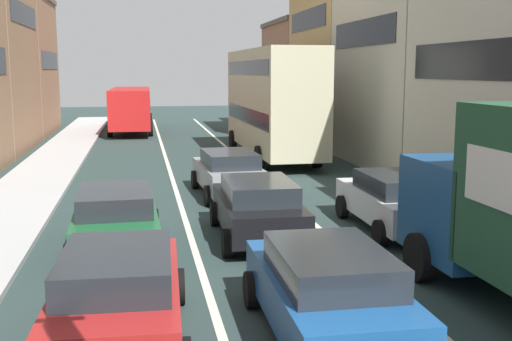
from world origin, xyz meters
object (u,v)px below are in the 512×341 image
(sedan_centre_lane_second, at_px, (327,290))
(bus_mid_queue_primary, at_px, (272,98))
(hatchback_centre_lane_third, at_px, (258,207))
(wagon_left_lane_second, at_px, (118,293))
(sedan_left_lane_third, at_px, (116,218))
(bus_far_queue_secondary, at_px, (131,106))
(sedan_right_lane_behind_truck, at_px, (395,200))
(coupe_centre_lane_fourth, at_px, (229,172))

(sedan_centre_lane_second, relative_size, bus_mid_queue_primary, 0.41)
(sedan_centre_lane_second, xyz_separation_m, hatchback_centre_lane_third, (0.05, 5.94, 0.00))
(wagon_left_lane_second, bearing_deg, sedan_left_lane_third, 4.68)
(sedan_left_lane_third, relative_size, bus_far_queue_secondary, 0.41)
(sedan_centre_lane_second, relative_size, wagon_left_lane_second, 0.99)
(bus_mid_queue_primary, bearing_deg, sedan_centre_lane_second, 169.56)
(sedan_right_lane_behind_truck, distance_m, bus_far_queue_secondary, 28.89)
(wagon_left_lane_second, height_order, coupe_centre_lane_fourth, same)
(sedan_left_lane_third, xyz_separation_m, coupe_centre_lane_fourth, (3.44, 6.03, 0.00))
(bus_far_queue_secondary, bearing_deg, wagon_left_lane_second, -178.93)
(wagon_left_lane_second, height_order, sedan_right_lane_behind_truck, same)
(hatchback_centre_lane_third, relative_size, bus_mid_queue_primary, 0.41)
(bus_mid_queue_primary, relative_size, bus_far_queue_secondary, 1.00)
(sedan_centre_lane_second, relative_size, sedan_right_lane_behind_truck, 1.00)
(bus_mid_queue_primary, bearing_deg, sedan_left_lane_third, 154.39)
(hatchback_centre_lane_third, relative_size, coupe_centre_lane_fourth, 0.99)
(wagon_left_lane_second, bearing_deg, sedan_centre_lane_second, -95.71)
(sedan_centre_lane_second, height_order, sedan_left_lane_third, same)
(sedan_right_lane_behind_truck, bearing_deg, sedan_left_lane_third, 97.05)
(hatchback_centre_lane_third, distance_m, sedan_left_lane_third, 3.43)
(sedan_left_lane_third, xyz_separation_m, bus_mid_queue_primary, (6.70, 14.51, 2.03))
(wagon_left_lane_second, height_order, sedan_left_lane_third, same)
(bus_far_queue_secondary, bearing_deg, hatchback_centre_lane_third, -172.45)
(sedan_left_lane_third, height_order, sedan_right_lane_behind_truck, same)
(coupe_centre_lane_fourth, bearing_deg, sedan_centre_lane_second, 176.48)
(bus_mid_queue_primary, xyz_separation_m, bus_far_queue_secondary, (-6.65, 14.30, -1.07))
(sedan_left_lane_third, distance_m, sedan_right_lane_behind_truck, 7.08)
(sedan_centre_lane_second, xyz_separation_m, bus_mid_queue_primary, (3.36, 19.86, 2.03))
(sedan_centre_lane_second, height_order, hatchback_centre_lane_third, same)
(sedan_left_lane_third, height_order, coupe_centre_lane_fourth, same)
(hatchback_centre_lane_third, xyz_separation_m, coupe_centre_lane_fourth, (0.06, 5.45, 0.00))
(bus_far_queue_secondary, bearing_deg, sedan_right_lane_behind_truck, -165.19)
(sedan_centre_lane_second, distance_m, sedan_left_lane_third, 6.31)
(wagon_left_lane_second, bearing_deg, hatchback_centre_lane_third, -27.75)
(sedan_centre_lane_second, height_order, wagon_left_lane_second, same)
(wagon_left_lane_second, relative_size, hatchback_centre_lane_third, 1.01)
(coupe_centre_lane_fourth, relative_size, sedan_right_lane_behind_truck, 1.02)
(wagon_left_lane_second, bearing_deg, bus_far_queue_secondary, 2.58)
(wagon_left_lane_second, bearing_deg, coupe_centre_lane_fourth, -14.19)
(sedan_centre_lane_second, distance_m, sedan_right_lane_behind_truck, 7.16)
(coupe_centre_lane_fourth, distance_m, bus_far_queue_secondary, 23.05)
(sedan_left_lane_third, bearing_deg, hatchback_centre_lane_third, -81.70)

